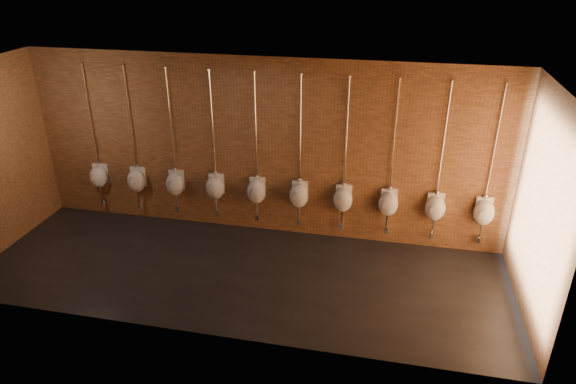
% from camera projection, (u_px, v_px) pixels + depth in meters
% --- Properties ---
extents(ground, '(8.50, 8.50, 0.00)m').
position_uv_depth(ground, '(241.00, 273.00, 8.33)').
color(ground, black).
rests_on(ground, ground).
extents(room_shell, '(8.54, 3.04, 3.22)m').
position_uv_depth(room_shell, '(236.00, 158.00, 7.46)').
color(room_shell, black).
rests_on(room_shell, ground).
extents(urinal_0, '(0.38, 0.35, 2.71)m').
position_uv_depth(urinal_0, '(99.00, 176.00, 9.79)').
color(urinal_0, silver).
rests_on(urinal_0, ground).
extents(urinal_1, '(0.38, 0.35, 2.71)m').
position_uv_depth(urinal_1, '(136.00, 179.00, 9.65)').
color(urinal_1, silver).
rests_on(urinal_1, ground).
extents(urinal_2, '(0.38, 0.35, 2.71)m').
position_uv_depth(urinal_2, '(175.00, 183.00, 9.50)').
color(urinal_2, silver).
rests_on(urinal_2, ground).
extents(urinal_3, '(0.38, 0.35, 2.71)m').
position_uv_depth(urinal_3, '(215.00, 187.00, 9.36)').
color(urinal_3, silver).
rests_on(urinal_3, ground).
extents(urinal_4, '(0.38, 0.35, 2.71)m').
position_uv_depth(urinal_4, '(256.00, 190.00, 9.21)').
color(urinal_4, silver).
rests_on(urinal_4, ground).
extents(urinal_5, '(0.38, 0.35, 2.71)m').
position_uv_depth(urinal_5, '(299.00, 194.00, 9.06)').
color(urinal_5, silver).
rests_on(urinal_5, ground).
extents(urinal_6, '(0.38, 0.35, 2.71)m').
position_uv_depth(urinal_6, '(343.00, 198.00, 8.92)').
color(urinal_6, silver).
rests_on(urinal_6, ground).
extents(urinal_7, '(0.38, 0.35, 2.71)m').
position_uv_depth(urinal_7, '(388.00, 203.00, 8.77)').
color(urinal_7, silver).
rests_on(urinal_7, ground).
extents(urinal_8, '(0.38, 0.35, 2.71)m').
position_uv_depth(urinal_8, '(435.00, 207.00, 8.63)').
color(urinal_8, silver).
rests_on(urinal_8, ground).
extents(urinal_9, '(0.38, 0.35, 2.71)m').
position_uv_depth(urinal_9, '(484.00, 211.00, 8.48)').
color(urinal_9, silver).
rests_on(urinal_9, ground).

